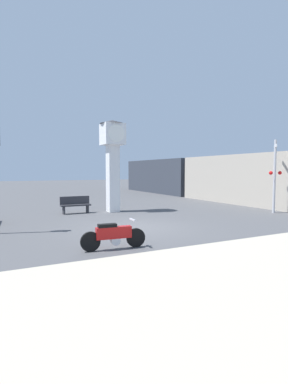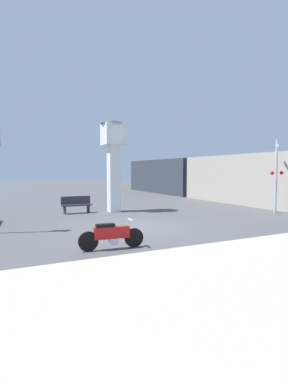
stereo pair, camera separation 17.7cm
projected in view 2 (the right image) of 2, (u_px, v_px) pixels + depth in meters
name	position (u px, v px, depth m)	size (l,w,h in m)	color
ground_plane	(135.00, 228.00, 12.11)	(120.00, 120.00, 0.00)	#4C4C4F
sidewalk_strip	(269.00, 282.00, 6.08)	(36.00, 6.00, 0.10)	#B2A893
motorcycle	(112.00, 235.00, 8.80)	(1.96, 0.43, 0.86)	black
clock_tower	(114.00, 151.00, 16.63)	(1.40, 1.40, 5.09)	white
freight_train	(198.00, 177.00, 26.26)	(2.80, 23.30, 3.40)	#ADA393
railroad_crossing_signal	(276.00, 173.00, 16.11)	(0.90, 0.82, 3.97)	#B7B7BC
bench	(76.00, 204.00, 16.21)	(1.60, 0.44, 0.92)	#2D2D33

